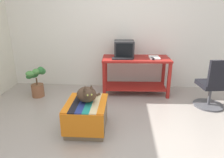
{
  "coord_description": "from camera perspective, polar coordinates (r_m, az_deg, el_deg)",
  "views": [
    {
      "loc": [
        0.16,
        -2.4,
        1.67
      ],
      "look_at": [
        -0.05,
        0.85,
        0.55
      ],
      "focal_mm": 32.96,
      "sensor_mm": 36.0,
      "label": 1
    }
  ],
  "objects": [
    {
      "name": "ground_plane",
      "position": [
        2.93,
        -0.11,
        -15.82
      ],
      "size": [
        14.0,
        14.0,
        0.0
      ],
      "primitive_type": "plane",
      "color": "#9E9389"
    },
    {
      "name": "back_wall",
      "position": [
        4.46,
        1.64,
        14.25
      ],
      "size": [
        8.0,
        0.1,
        2.6
      ],
      "primitive_type": "cube",
      "color": "silver",
      "rests_on": "ground_plane"
    },
    {
      "name": "stapler",
      "position": [
        4.0,
        11.14,
        5.6
      ],
      "size": [
        0.07,
        0.12,
        0.04
      ],
      "primitive_type": "cube",
      "rotation": [
        0.0,
        0.0,
        0.3
      ],
      "color": "black",
      "rests_on": "desk"
    },
    {
      "name": "potted_plant",
      "position": [
        4.29,
        -20.18,
        -0.51
      ],
      "size": [
        0.37,
        0.42,
        0.62
      ],
      "color": "brown",
      "rests_on": "ground_plane"
    },
    {
      "name": "book",
      "position": [
        4.11,
        11.66,
        5.85
      ],
      "size": [
        0.2,
        0.28,
        0.03
      ],
      "primitive_type": "cube",
      "rotation": [
        0.0,
        0.0,
        0.02
      ],
      "color": "white",
      "rests_on": "desk"
    },
    {
      "name": "cat",
      "position": [
        2.89,
        -6.94,
        -4.2
      ],
      "size": [
        0.38,
        0.44,
        0.29
      ],
      "rotation": [
        0.0,
        0.0,
        0.4
      ],
      "color": "#473323",
      "rests_on": "ottoman_with_blanket"
    },
    {
      "name": "desk",
      "position": [
        4.17,
        6.57,
        2.67
      ],
      "size": [
        1.34,
        0.64,
        0.75
      ],
      "rotation": [
        0.0,
        0.0,
        0.04
      ],
      "color": "maroon",
      "rests_on": "ground_plane"
    },
    {
      "name": "keyboard",
      "position": [
        3.96,
        2.88,
        5.68
      ],
      "size": [
        0.41,
        0.17,
        0.02
      ],
      "primitive_type": "cube",
      "rotation": [
        0.0,
        0.0,
        0.06
      ],
      "color": "black",
      "rests_on": "desk"
    },
    {
      "name": "ottoman_with_blanket",
      "position": [
        3.01,
        -7.03,
        -10.07
      ],
      "size": [
        0.56,
        0.67,
        0.42
      ],
      "color": "#7A664C",
      "rests_on": "ground_plane"
    },
    {
      "name": "office_chair",
      "position": [
        3.95,
        26.22,
        -1.99
      ],
      "size": [
        0.52,
        0.52,
        0.89
      ],
      "rotation": [
        0.0,
        0.0,
        3.27
      ],
      "color": "#4C4C51",
      "rests_on": "ground_plane"
    },
    {
      "name": "tv_monitor",
      "position": [
        4.15,
        3.36,
        8.34
      ],
      "size": [
        0.4,
        0.39,
        0.32
      ],
      "rotation": [
        0.0,
        0.0,
        0.04
      ],
      "color": "#28282B",
      "rests_on": "desk"
    }
  ]
}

